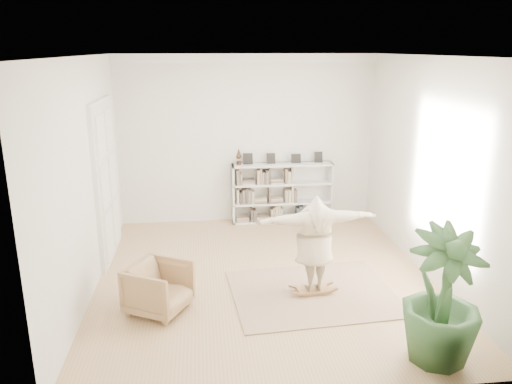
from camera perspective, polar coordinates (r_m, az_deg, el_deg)
floor at (r=8.50m, az=0.99°, el=-9.75°), size 6.00×6.00×0.00m
room_shell at (r=10.57m, az=-1.03°, el=15.06°), size 6.00×6.00×6.00m
doors at (r=9.33m, az=-16.72°, el=1.11°), size 0.09×1.78×2.92m
bookshelf at (r=10.98m, az=2.97°, el=-0.14°), size 2.20×0.35×1.64m
armchair at (r=7.49m, az=-11.07°, el=-10.71°), size 1.09×1.08×0.74m
rug at (r=8.04m, az=6.51°, el=-11.38°), size 2.64×2.18×0.02m
rocker_board at (r=8.02m, az=6.53°, el=-11.01°), size 0.52×0.34×0.11m
person at (r=7.68m, az=6.72°, el=-5.58°), size 1.90×0.64×1.52m
houseplant at (r=6.49m, az=20.50°, el=-11.15°), size 1.08×1.08×1.71m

